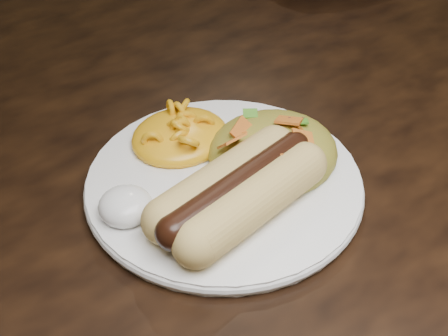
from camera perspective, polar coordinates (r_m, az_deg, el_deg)
table at (r=0.59m, az=-7.30°, el=-6.31°), size 1.60×0.90×0.75m
plate at (r=0.49m, az=0.00°, el=-1.38°), size 0.28×0.28×0.01m
hotdog at (r=0.45m, az=1.34°, el=-2.03°), size 0.13×0.08×0.03m
mac_and_cheese at (r=0.52m, az=-4.10°, el=3.96°), size 0.10×0.10×0.03m
sour_cream at (r=0.46m, az=-9.04°, el=-3.08°), size 0.04×0.04×0.02m
taco_salad at (r=0.50m, az=4.57°, el=2.54°), size 0.11×0.10×0.05m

